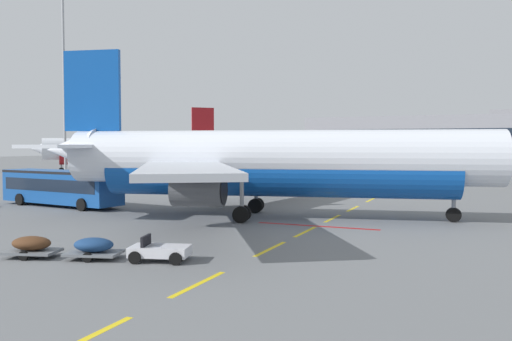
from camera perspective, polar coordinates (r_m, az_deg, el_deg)
The scene contains 7 objects.
apron_paint_markings at distance 48.21m, azimuth 11.47°, elevation -3.43°, with size 8.00×95.84×0.01m.
airliner_foreground at distance 37.73m, azimuth 1.40°, elevation 0.91°, with size 34.57×33.80×12.20m.
airliner_far_center at distance 103.36m, azimuth -13.00°, elevation 2.09°, with size 29.91×29.75×12.44m.
apron_shuttle_bus at distance 47.69m, azimuth -20.08°, elevation -1.51°, with size 12.28×4.34×3.00m.
baggage_train at distance 25.45m, azimuth -16.87°, elevation -7.90°, with size 8.67×3.80×1.14m.
apron_light_mast_near at distance 84.11m, azimuth -19.86°, elevation 11.50°, with size 1.80×1.80×29.83m.
terminal_satellite at distance 150.33m, azimuth 20.44°, elevation 3.02°, with size 75.32×23.32×14.00m.
Camera 1 is at (27.71, -10.51, 5.20)m, focal length 37.47 mm.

